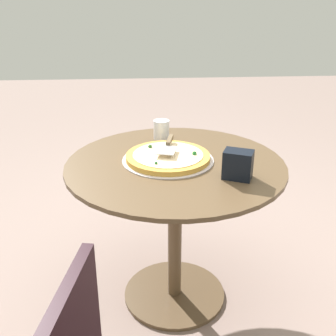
# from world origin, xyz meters

# --- Properties ---
(ground_plane) EXTENTS (10.00, 10.00, 0.00)m
(ground_plane) POSITION_xyz_m (0.00, 0.00, 0.00)
(ground_plane) COLOR gray
(patio_table) EXTENTS (0.92, 0.92, 0.70)m
(patio_table) POSITION_xyz_m (0.00, 0.00, 0.52)
(patio_table) COLOR brown
(patio_table) RESTS_ON ground
(pizza_on_tray) EXTENTS (0.39, 0.39, 0.04)m
(pizza_on_tray) POSITION_xyz_m (-0.03, -0.03, 0.71)
(pizza_on_tray) COLOR silver
(pizza_on_tray) RESTS_ON patio_table
(pizza_server) EXTENTS (0.22, 0.10, 0.02)m
(pizza_server) POSITION_xyz_m (-0.08, -0.03, 0.75)
(pizza_server) COLOR silver
(pizza_server) RESTS_ON pizza_on_tray
(drinking_cup) EXTENTS (0.08, 0.08, 0.09)m
(drinking_cup) POSITION_xyz_m (-0.30, -0.04, 0.74)
(drinking_cup) COLOR silver
(drinking_cup) RESTS_ON patio_table
(napkin_dispenser) EXTENTS (0.11, 0.13, 0.11)m
(napkin_dispenser) POSITION_xyz_m (0.17, 0.22, 0.75)
(napkin_dispenser) COLOR black
(napkin_dispenser) RESTS_ON patio_table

